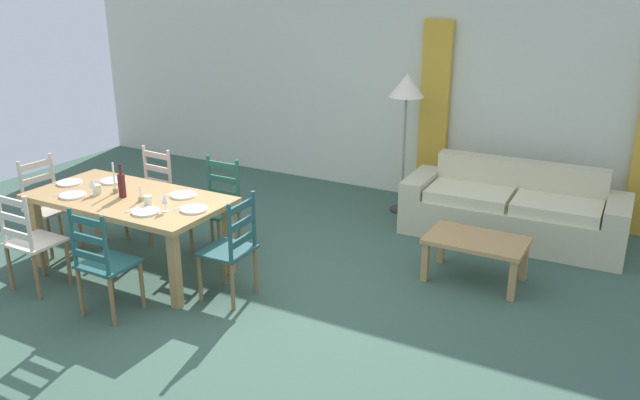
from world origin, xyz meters
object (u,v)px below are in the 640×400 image
(dining_chair_head_east, at_px, (232,248))
(wine_glass_near_left, at_px, (92,184))
(dining_chair_near_right, at_px, (103,263))
(coffee_cup_secondary, at_px, (98,189))
(coffee_cup_primary, at_px, (148,201))
(dining_chair_near_left, at_px, (30,241))
(wine_bottle, at_px, (122,185))
(couch, at_px, (513,212))
(dining_chair_head_west, at_px, (48,205))
(dining_chair_far_left, at_px, (151,194))
(coffee_table, at_px, (476,245))
(dining_chair_far_right, at_px, (217,206))
(wine_glass_near_right, at_px, (165,200))
(standing_lamp, at_px, (406,94))
(dining_table, at_px, (129,205))

(dining_chair_head_east, height_order, wine_glass_near_left, dining_chair_head_east)
(dining_chair_near_right, bearing_deg, coffee_cup_secondary, 137.23)
(dining_chair_near_right, relative_size, coffee_cup_primary, 10.67)
(dining_chair_near_left, bearing_deg, wine_bottle, 56.90)
(couch, bearing_deg, dining_chair_head_west, -147.77)
(dining_chair_near_right, distance_m, dining_chair_head_west, 1.72)
(couch, bearing_deg, dining_chair_far_left, -151.77)
(wine_glass_near_left, bearing_deg, dining_chair_near_left, -106.25)
(coffee_table, bearing_deg, coffee_cup_secondary, -155.99)
(dining_chair_near_left, xyz_separation_m, wine_glass_near_left, (0.18, 0.61, 0.38))
(dining_chair_near_left, distance_m, coffee_cup_primary, 1.09)
(dining_chair_far_left, distance_m, wine_glass_near_left, 0.95)
(couch, height_order, coffee_table, couch)
(coffee_cup_primary, bearing_deg, wine_glass_near_left, -176.92)
(dining_chair_near_right, height_order, couch, dining_chair_near_right)
(dining_chair_near_left, relative_size, dining_chair_near_right, 1.00)
(dining_chair_head_east, relative_size, coffee_cup_secondary, 10.67)
(coffee_table, bearing_deg, dining_chair_head_east, -142.04)
(dining_chair_near_right, xyz_separation_m, coffee_table, (2.50, 2.11, -0.12))
(dining_chair_near_left, height_order, couch, dining_chair_near_left)
(dining_chair_near_left, distance_m, wine_glass_near_left, 0.74)
(dining_chair_far_left, relative_size, coffee_cup_secondary, 10.67)
(dining_chair_head_east, distance_m, couch, 3.16)
(dining_chair_head_east, height_order, coffee_cup_secondary, dining_chair_head_east)
(dining_chair_far_left, xyz_separation_m, coffee_table, (3.36, 0.62, -0.12))
(dining_chair_head_west, bearing_deg, dining_chair_far_right, 27.20)
(dining_chair_far_left, relative_size, wine_bottle, 3.04)
(dining_chair_head_east, height_order, wine_glass_near_right, dining_chair_head_east)
(dining_chair_head_east, distance_m, standing_lamp, 2.96)
(dining_table, xyz_separation_m, dining_chair_far_left, (-0.42, 0.73, -0.19))
(dining_chair_near_right, bearing_deg, dining_chair_far_right, 90.10)
(dining_chair_near_right, xyz_separation_m, coffee_cup_primary, (-0.09, 0.66, 0.32))
(dining_chair_near_right, height_order, dining_chair_head_west, same)
(dining_chair_near_left, distance_m, standing_lamp, 4.20)
(dining_chair_near_left, distance_m, coffee_table, 4.01)
(dining_chair_head_east, xyz_separation_m, couch, (1.81, 2.58, -0.19))
(coffee_cup_secondary, bearing_deg, dining_chair_head_east, 2.77)
(dining_chair_head_east, bearing_deg, wine_glass_near_left, -175.51)
(wine_bottle, distance_m, standing_lamp, 3.30)
(coffee_cup_secondary, bearing_deg, dining_chair_far_left, 98.80)
(coffee_cup_secondary, height_order, coffee_table, coffee_cup_secondary)
(dining_chair_head_east, distance_m, wine_bottle, 1.27)
(dining_table, relative_size, couch, 0.82)
(dining_chair_near_right, relative_size, dining_chair_far_right, 1.00)
(coffee_cup_secondary, bearing_deg, wine_glass_near_left, -101.51)
(dining_chair_far_left, xyz_separation_m, dining_chair_far_right, (0.85, 0.04, 0.00))
(dining_chair_far_right, bearing_deg, coffee_cup_primary, -95.66)
(wine_glass_near_left, height_order, coffee_cup_secondary, wine_glass_near_left)
(dining_table, distance_m, wine_glass_near_right, 0.63)
(dining_chair_head_west, height_order, coffee_cup_secondary, dining_chair_head_west)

